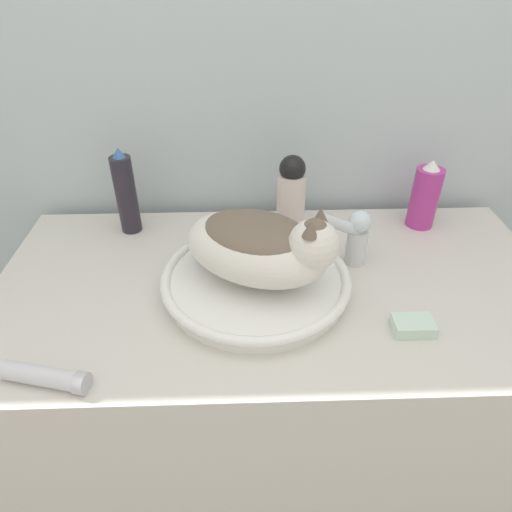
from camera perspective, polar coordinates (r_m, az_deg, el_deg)
name	(u,v)px	position (r m, az deg, el deg)	size (l,w,h in m)	color
wall_back	(269,84)	(1.13, 1.64, 20.73)	(8.00, 0.05, 2.40)	silver
vanity_counter	(272,414)	(1.27, 2.01, -19.18)	(1.17, 0.59, 0.89)	beige
sink_basin	(256,280)	(0.92, -0.03, -3.04)	(0.38, 0.38, 0.04)	white
cat	(261,244)	(0.86, 0.66, 1.49)	(0.34, 0.34, 0.16)	silver
faucet	(355,234)	(0.98, 12.23, 2.66)	(0.12, 0.07, 0.14)	silver
lotion_bottle_white	(291,193)	(1.08, 4.43, 7.84)	(0.07, 0.07, 0.19)	silver
hairspray_can_black	(126,194)	(1.11, -15.95, 7.52)	(0.05, 0.05, 0.21)	#28232D
spray_bottle_trigger	(425,196)	(1.17, 20.37, 7.02)	(0.07, 0.07, 0.17)	#B2338C
cream_tube	(45,377)	(0.82, -24.85, -13.52)	(0.15, 0.07, 0.04)	silver
soap_bar	(413,326)	(0.88, 19.03, -8.24)	(0.07, 0.05, 0.02)	silver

